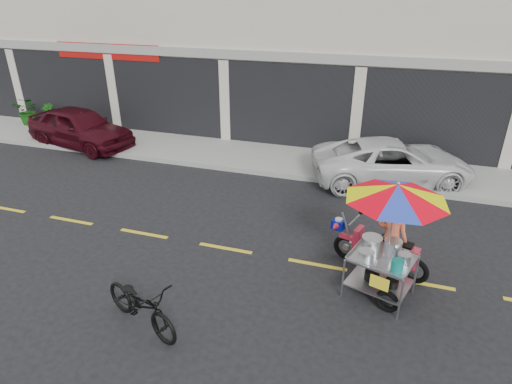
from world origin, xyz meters
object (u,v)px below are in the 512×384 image
(white_pickup, at_px, (392,162))
(food_vendor_rig, at_px, (392,220))
(maroon_sedan, at_px, (80,127))
(near_bicycle, at_px, (141,304))

(white_pickup, distance_m, food_vendor_rig, 5.05)
(maroon_sedan, distance_m, food_vendor_rig, 11.58)
(maroon_sedan, height_order, white_pickup, maroon_sedan)
(maroon_sedan, xyz_separation_m, white_pickup, (10.45, 0.10, -0.07))
(near_bicycle, distance_m, food_vendor_rig, 4.48)
(maroon_sedan, xyz_separation_m, food_vendor_rig, (10.48, -4.88, 0.73))
(maroon_sedan, height_order, near_bicycle, maroon_sedan)
(food_vendor_rig, bearing_deg, white_pickup, 107.96)
(white_pickup, height_order, near_bicycle, white_pickup)
(maroon_sedan, distance_m, white_pickup, 10.45)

